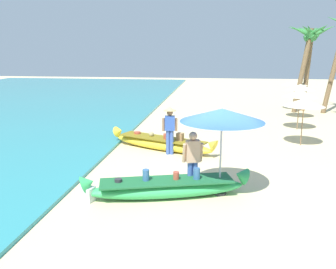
{
  "coord_description": "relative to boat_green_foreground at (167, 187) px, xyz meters",
  "views": [
    {
      "loc": [
        -0.13,
        -9.12,
        3.73
      ],
      "look_at": [
        -1.72,
        2.61,
        0.9
      ],
      "focal_mm": 37.67,
      "sensor_mm": 36.0,
      "label": 1
    }
  ],
  "objects": [
    {
      "name": "person_tourist_customer",
      "position": [
        0.64,
        0.45,
        0.68
      ],
      "size": [
        0.58,
        0.35,
        1.67
      ],
      "color": "#3D5BA8",
      "rests_on": "ground"
    },
    {
      "name": "boat_yellow_midground",
      "position": [
        -0.81,
        4.44,
        -0.0
      ],
      "size": [
        4.37,
        2.34,
        0.75
      ],
      "color": "yellow",
      "rests_on": "ground"
    },
    {
      "name": "cooler_box",
      "position": [
        -1.99,
        -0.53,
        -0.07
      ],
      "size": [
        0.46,
        0.39,
        0.38
      ],
      "primitive_type": "cube",
      "rotation": [
        0.0,
        0.0,
        -0.25
      ],
      "color": "silver",
      "rests_on": "ground"
    },
    {
      "name": "palm_tree_far_behind",
      "position": [
        6.56,
        13.92,
        4.01
      ],
      "size": [
        2.81,
        2.39,
        5.32
      ],
      "color": "brown",
      "rests_on": "ground"
    },
    {
      "name": "person_vendor_hatted",
      "position": [
        -0.42,
        3.86,
        0.76
      ],
      "size": [
        0.57,
        0.44,
        1.76
      ],
      "color": "#3D5BA8",
      "rests_on": "ground"
    },
    {
      "name": "parasol_row_0",
      "position": [
        4.64,
        5.81,
        1.49
      ],
      "size": [
        1.6,
        1.6,
        1.91
      ],
      "color": "#8E6B47",
      "rests_on": "ground"
    },
    {
      "name": "parasol_row_1",
      "position": [
        5.15,
        8.86,
        1.49
      ],
      "size": [
        1.6,
        1.6,
        1.91
      ],
      "color": "#8E6B47",
      "rests_on": "ground"
    },
    {
      "name": "patio_umbrella_large",
      "position": [
        1.37,
        0.38,
        1.86
      ],
      "size": [
        2.16,
        2.16,
        2.31
      ],
      "color": "#B7B7BC",
      "rests_on": "ground"
    },
    {
      "name": "parasol_row_3",
      "position": [
        6.16,
        14.85,
        1.49
      ],
      "size": [
        1.6,
        1.6,
        1.91
      ],
      "color": "#8E6B47",
      "rests_on": "ground"
    },
    {
      "name": "palm_tree_leaning_seaward",
      "position": [
        6.84,
        14.65,
        4.02
      ],
      "size": [
        2.83,
        2.58,
        5.33
      ],
      "color": "brown",
      "rests_on": "ground"
    },
    {
      "name": "parasol_row_2",
      "position": [
        5.86,
        11.95,
        1.49
      ],
      "size": [
        1.6,
        1.6,
        1.91
      ],
      "color": "#8E6B47",
      "rests_on": "ground"
    },
    {
      "name": "boat_green_foreground",
      "position": [
        0.0,
        0.0,
        0.0
      ],
      "size": [
        4.36,
        1.85,
        0.76
      ],
      "color": "#38B760",
      "rests_on": "ground"
    },
    {
      "name": "ground_plane",
      "position": [
        1.31,
        0.62,
        -0.26
      ],
      "size": [
        80.0,
        80.0,
        0.0
      ],
      "primitive_type": "plane",
      "color": "beige"
    }
  ]
}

